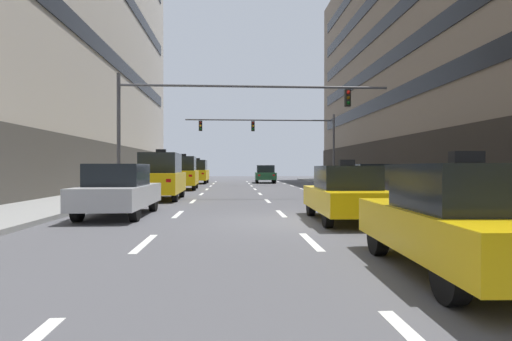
% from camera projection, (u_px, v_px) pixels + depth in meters
% --- Properties ---
extents(ground_plane, '(120.00, 120.00, 0.00)m').
position_uv_depth(ground_plane, '(290.00, 222.00, 11.22)').
color(ground_plane, '#515156').
extents(lane_stripe_l1_s3, '(0.16, 2.00, 0.01)m').
position_uv_depth(lane_stripe_l1_s3, '(144.00, 243.00, 8.03)').
color(lane_stripe_l1_s3, silver).
rests_on(lane_stripe_l1_s3, ground).
extents(lane_stripe_l1_s4, '(0.16, 2.00, 0.01)m').
position_uv_depth(lane_stripe_l1_s4, '(178.00, 214.00, 13.02)').
color(lane_stripe_l1_s4, silver).
rests_on(lane_stripe_l1_s4, ground).
extents(lane_stripe_l1_s5, '(0.16, 2.00, 0.01)m').
position_uv_depth(lane_stripe_l1_s5, '(193.00, 201.00, 18.02)').
color(lane_stripe_l1_s5, silver).
rests_on(lane_stripe_l1_s5, ground).
extents(lane_stripe_l1_s6, '(0.16, 2.00, 0.01)m').
position_uv_depth(lane_stripe_l1_s6, '(201.00, 194.00, 23.01)').
color(lane_stripe_l1_s6, silver).
rests_on(lane_stripe_l1_s6, ground).
extents(lane_stripe_l1_s7, '(0.16, 2.00, 0.01)m').
position_uv_depth(lane_stripe_l1_s7, '(207.00, 189.00, 28.00)').
color(lane_stripe_l1_s7, silver).
rests_on(lane_stripe_l1_s7, ground).
extents(lane_stripe_l1_s8, '(0.16, 2.00, 0.01)m').
position_uv_depth(lane_stripe_l1_s8, '(211.00, 186.00, 32.99)').
color(lane_stripe_l1_s8, silver).
rests_on(lane_stripe_l1_s8, ground).
extents(lane_stripe_l1_s9, '(0.16, 2.00, 0.01)m').
position_uv_depth(lane_stripe_l1_s9, '(214.00, 184.00, 37.98)').
color(lane_stripe_l1_s9, silver).
rests_on(lane_stripe_l1_s9, ground).
extents(lane_stripe_l1_s10, '(0.16, 2.00, 0.01)m').
position_uv_depth(lane_stripe_l1_s10, '(216.00, 182.00, 42.97)').
color(lane_stripe_l1_s10, silver).
rests_on(lane_stripe_l1_s10, ground).
extents(lane_stripe_l2_s3, '(0.16, 2.00, 0.01)m').
position_uv_depth(lane_stripe_l2_s3, '(311.00, 241.00, 8.23)').
color(lane_stripe_l2_s3, silver).
rests_on(lane_stripe_l2_s3, ground).
extents(lane_stripe_l2_s4, '(0.16, 2.00, 0.01)m').
position_uv_depth(lane_stripe_l2_s4, '(281.00, 214.00, 13.22)').
color(lane_stripe_l2_s4, silver).
rests_on(lane_stripe_l2_s4, ground).
extents(lane_stripe_l2_s5, '(0.16, 2.00, 0.01)m').
position_uv_depth(lane_stripe_l2_s5, '(268.00, 201.00, 18.21)').
color(lane_stripe_l2_s5, silver).
rests_on(lane_stripe_l2_s5, ground).
extents(lane_stripe_l2_s6, '(0.16, 2.00, 0.01)m').
position_uv_depth(lane_stripe_l2_s6, '(260.00, 194.00, 23.20)').
color(lane_stripe_l2_s6, silver).
rests_on(lane_stripe_l2_s6, ground).
extents(lane_stripe_l2_s7, '(0.16, 2.00, 0.01)m').
position_uv_depth(lane_stripe_l2_s7, '(255.00, 189.00, 28.19)').
color(lane_stripe_l2_s7, silver).
rests_on(lane_stripe_l2_s7, ground).
extents(lane_stripe_l2_s8, '(0.16, 2.00, 0.01)m').
position_uv_depth(lane_stripe_l2_s8, '(252.00, 186.00, 33.18)').
color(lane_stripe_l2_s8, silver).
rests_on(lane_stripe_l2_s8, ground).
extents(lane_stripe_l2_s9, '(0.16, 2.00, 0.01)m').
position_uv_depth(lane_stripe_l2_s9, '(249.00, 183.00, 38.18)').
color(lane_stripe_l2_s9, silver).
rests_on(lane_stripe_l2_s9, ground).
extents(lane_stripe_l2_s10, '(0.16, 2.00, 0.01)m').
position_uv_depth(lane_stripe_l2_s10, '(247.00, 182.00, 43.17)').
color(lane_stripe_l2_s10, silver).
rests_on(lane_stripe_l2_s10, ground).
extents(lane_stripe_l3_s3, '(0.16, 2.00, 0.01)m').
position_uv_depth(lane_stripe_l3_s3, '(469.00, 240.00, 8.42)').
color(lane_stripe_l3_s3, silver).
rests_on(lane_stripe_l3_s3, ground).
extents(lane_stripe_l3_s4, '(0.16, 2.00, 0.01)m').
position_uv_depth(lane_stripe_l3_s4, '(381.00, 213.00, 13.42)').
color(lane_stripe_l3_s4, silver).
rests_on(lane_stripe_l3_s4, ground).
extents(lane_stripe_l3_s5, '(0.16, 2.00, 0.01)m').
position_uv_depth(lane_stripe_l3_s5, '(341.00, 201.00, 18.41)').
color(lane_stripe_l3_s5, silver).
rests_on(lane_stripe_l3_s5, ground).
extents(lane_stripe_l3_s6, '(0.16, 2.00, 0.01)m').
position_uv_depth(lane_stripe_l3_s6, '(318.00, 194.00, 23.40)').
color(lane_stripe_l3_s6, silver).
rests_on(lane_stripe_l3_s6, ground).
extents(lane_stripe_l3_s7, '(0.16, 2.00, 0.01)m').
position_uv_depth(lane_stripe_l3_s7, '(302.00, 189.00, 28.39)').
color(lane_stripe_l3_s7, silver).
rests_on(lane_stripe_l3_s7, ground).
extents(lane_stripe_l3_s8, '(0.16, 2.00, 0.01)m').
position_uv_depth(lane_stripe_l3_s8, '(292.00, 186.00, 33.38)').
color(lane_stripe_l3_s8, silver).
rests_on(lane_stripe_l3_s8, ground).
extents(lane_stripe_l3_s9, '(0.16, 2.00, 0.01)m').
position_uv_depth(lane_stripe_l3_s9, '(284.00, 183.00, 38.37)').
color(lane_stripe_l3_s9, silver).
rests_on(lane_stripe_l3_s9, ground).
extents(lane_stripe_l3_s10, '(0.16, 2.00, 0.01)m').
position_uv_depth(lane_stripe_l3_s10, '(278.00, 182.00, 43.36)').
color(lane_stripe_l3_s10, silver).
rests_on(lane_stripe_l3_s10, ground).
extents(taxi_driving_0, '(1.95, 4.53, 2.36)m').
position_uv_depth(taxi_driving_0, '(161.00, 176.00, 19.06)').
color(taxi_driving_0, black).
rests_on(taxi_driving_0, ground).
extents(taxi_driving_1, '(1.84, 4.18, 1.72)m').
position_uv_depth(taxi_driving_1, '(345.00, 194.00, 11.35)').
color(taxi_driving_1, black).
rests_on(taxi_driving_1, ground).
extents(taxi_driving_2, '(1.93, 4.22, 1.72)m').
position_uv_depth(taxi_driving_2, '(461.00, 220.00, 5.67)').
color(taxi_driving_2, black).
rests_on(taxi_driving_2, ground).
extents(taxi_driving_3, '(2.10, 4.72, 2.44)m').
position_uv_depth(taxi_driving_3, '(183.00, 173.00, 27.78)').
color(taxi_driving_3, black).
rests_on(taxi_driving_3, ground).
extents(car_driving_4, '(2.09, 4.67, 1.73)m').
position_uv_depth(car_driving_4, '(265.00, 174.00, 39.80)').
color(car_driving_4, black).
rests_on(car_driving_4, ground).
extents(taxi_driving_5, '(1.93, 4.57, 2.39)m').
position_uv_depth(taxi_driving_5, '(197.00, 172.00, 38.16)').
color(taxi_driving_5, black).
rests_on(taxi_driving_5, ground).
extents(car_driving_6, '(1.80, 4.30, 1.61)m').
position_uv_depth(car_driving_6, '(119.00, 190.00, 12.52)').
color(car_driving_6, black).
rests_on(car_driving_6, ground).
extents(car_parked_2, '(1.89, 4.35, 1.62)m').
position_uv_depth(car_parked_2, '(411.00, 185.00, 16.39)').
color(car_parked_2, black).
rests_on(car_parked_2, ground).
extents(car_parked_3, '(1.89, 4.49, 1.68)m').
position_uv_depth(car_parked_3, '(369.00, 180.00, 21.37)').
color(car_parked_3, black).
rests_on(car_parked_3, ground).
extents(traffic_signal_0, '(13.28, 0.35, 5.91)m').
position_uv_depth(traffic_signal_0, '(213.00, 108.00, 19.82)').
color(traffic_signal_0, '#4C4C51').
rests_on(traffic_signal_0, sidewalk_left).
extents(traffic_signal_1, '(12.62, 0.35, 5.90)m').
position_uv_depth(traffic_signal_1, '(279.00, 133.00, 34.26)').
color(traffic_signal_1, '#4C4C51').
rests_on(traffic_signal_1, sidewalk_right).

